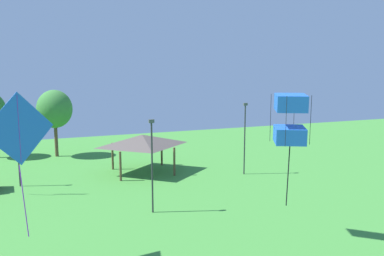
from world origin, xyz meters
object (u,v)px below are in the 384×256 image
kite_flying_5 (19,132)px  light_post_0 (152,161)px  treeline_tree_3 (55,109)px  light_post_2 (18,150)px  light_post_3 (245,135)px  park_pavilion (142,140)px  kite_flying_2 (290,119)px

kite_flying_5 → light_post_0: 9.92m
treeline_tree_3 → light_post_2: bearing=-107.5°
light_post_2 → light_post_3: size_ratio=0.81×
kite_flying_5 → park_pavilion: 18.65m
light_post_3 → treeline_tree_3: treeline_tree_3 is taller
light_post_3 → light_post_0: bearing=-147.9°
kite_flying_5 → light_post_0: (7.84, 5.13, -3.25)m
light_post_0 → treeline_tree_3: bearing=105.3°
kite_flying_2 → kite_flying_5: 12.64m
kite_flying_2 → light_post_0: bearing=105.2°
kite_flying_2 → park_pavilion: bearing=93.4°
park_pavilion → light_post_0: bearing=-99.8°
light_post_2 → treeline_tree_3: treeline_tree_3 is taller
light_post_0 → treeline_tree_3: size_ratio=0.88×
kite_flying_5 → treeline_tree_3: (2.33, 25.31, -1.66)m
kite_flying_2 → light_post_0: (-3.10, 11.39, -4.17)m
kite_flying_5 → light_post_0: bearing=33.2°
treeline_tree_3 → light_post_0: bearing=-74.7°
park_pavilion → light_post_0: size_ratio=0.98×
park_pavilion → kite_flying_2: bearing=-86.6°
treeline_tree_3 → kite_flying_2: bearing=-74.8°
kite_flying_5 → park_pavilion: size_ratio=1.13×
light_post_3 → treeline_tree_3: 21.04m
kite_flying_5 → treeline_tree_3: 25.48m
park_pavilion → light_post_2: bearing=-176.1°
treeline_tree_3 → park_pavilion: bearing=-53.3°
park_pavilion → light_post_0: (-1.79, -10.38, 0.56)m
kite_flying_5 → park_pavilion: bearing=58.2°
kite_flying_5 → light_post_2: 15.31m
park_pavilion → light_post_0: 10.55m
kite_flying_2 → light_post_0: 12.52m
light_post_0 → light_post_2: (-8.82, 9.66, -0.58)m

